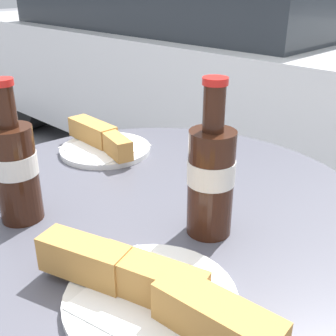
{
  "coord_description": "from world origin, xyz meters",
  "views": [
    {
      "loc": [
        0.49,
        -0.45,
        1.07
      ],
      "look_at": [
        0.0,
        0.04,
        0.75
      ],
      "focal_mm": 45.0,
      "sensor_mm": 36.0,
      "label": 1
    }
  ],
  "objects_px": {
    "bistro_table": "(154,266)",
    "parked_car": "(226,56)",
    "cola_bottle_right": "(15,168)",
    "lunch_plate_near": "(103,143)",
    "lunch_plate_far": "(151,292)",
    "cola_bottle_left": "(211,176)"
  },
  "relations": [
    {
      "from": "bistro_table",
      "to": "cola_bottle_right",
      "type": "height_order",
      "value": "cola_bottle_right"
    },
    {
      "from": "lunch_plate_far",
      "to": "cola_bottle_right",
      "type": "bearing_deg",
      "value": -179.04
    },
    {
      "from": "cola_bottle_right",
      "to": "parked_car",
      "type": "relative_size",
      "value": 0.05
    },
    {
      "from": "parked_car",
      "to": "bistro_table",
      "type": "bearing_deg",
      "value": -56.31
    },
    {
      "from": "bistro_table",
      "to": "lunch_plate_near",
      "type": "xyz_separation_m",
      "value": [
        -0.25,
        0.08,
        0.17
      ]
    },
    {
      "from": "lunch_plate_near",
      "to": "bistro_table",
      "type": "bearing_deg",
      "value": -17.96
    },
    {
      "from": "bistro_table",
      "to": "cola_bottle_left",
      "type": "bearing_deg",
      "value": -3.26
    },
    {
      "from": "bistro_table",
      "to": "parked_car",
      "type": "bearing_deg",
      "value": 123.69
    },
    {
      "from": "bistro_table",
      "to": "cola_bottle_left",
      "type": "relative_size",
      "value": 3.31
    },
    {
      "from": "cola_bottle_left",
      "to": "parked_car",
      "type": "bearing_deg",
      "value": 126.49
    },
    {
      "from": "bistro_table",
      "to": "cola_bottle_right",
      "type": "xyz_separation_m",
      "value": [
        -0.11,
        -0.19,
        0.24
      ]
    },
    {
      "from": "bistro_table",
      "to": "parked_car",
      "type": "height_order",
      "value": "parked_car"
    },
    {
      "from": "parked_car",
      "to": "cola_bottle_right",
      "type": "bearing_deg",
      "value": -61.35
    },
    {
      "from": "bistro_table",
      "to": "lunch_plate_far",
      "type": "distance_m",
      "value": 0.32
    },
    {
      "from": "cola_bottle_left",
      "to": "lunch_plate_far",
      "type": "height_order",
      "value": "cola_bottle_left"
    },
    {
      "from": "cola_bottle_left",
      "to": "lunch_plate_near",
      "type": "height_order",
      "value": "cola_bottle_left"
    },
    {
      "from": "bistro_table",
      "to": "lunch_plate_far",
      "type": "xyz_separation_m",
      "value": [
        0.2,
        -0.19,
        0.17
      ]
    },
    {
      "from": "cola_bottle_right",
      "to": "parked_car",
      "type": "xyz_separation_m",
      "value": [
        -1.08,
        1.98,
        -0.19
      ]
    },
    {
      "from": "cola_bottle_left",
      "to": "cola_bottle_right",
      "type": "bearing_deg",
      "value": -142.96
    },
    {
      "from": "cola_bottle_right",
      "to": "lunch_plate_near",
      "type": "bearing_deg",
      "value": 116.66
    },
    {
      "from": "lunch_plate_far",
      "to": "parked_car",
      "type": "distance_m",
      "value": 2.42
    },
    {
      "from": "bistro_table",
      "to": "parked_car",
      "type": "xyz_separation_m",
      "value": [
        -1.19,
        1.79,
        0.04
      ]
    }
  ]
}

